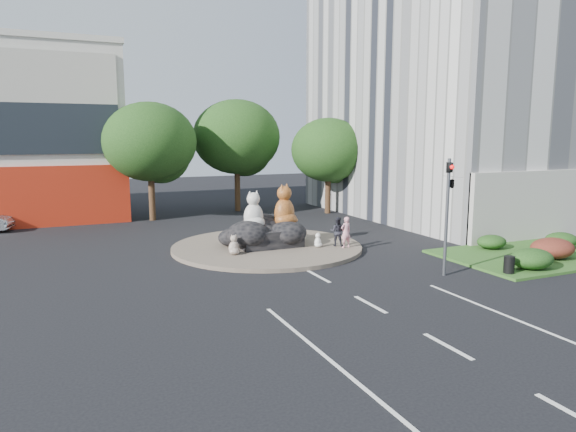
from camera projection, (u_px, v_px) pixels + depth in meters
name	position (u px, v px, depth m)	size (l,w,h in m)	color
ground	(370.00, 305.00, 18.17)	(120.00, 120.00, 0.00)	black
roundabout_island	(267.00, 247.00, 27.19)	(10.00, 10.00, 0.20)	brown
rock_plinth	(267.00, 237.00, 27.11)	(3.20, 2.60, 0.90)	black
grass_verge	(541.00, 254.00, 25.66)	(10.00, 6.00, 0.12)	#32521B
tree_left	(151.00, 146.00, 35.74)	(6.46, 6.46, 8.27)	#382314
tree_mid	(237.00, 141.00, 40.29)	(6.84, 6.84, 8.76)	#382314
tree_right	(329.00, 153.00, 39.21)	(5.70, 5.70, 7.30)	#382314
hedge_near_green	(532.00, 259.00, 22.58)	(2.00, 1.60, 0.90)	#163410
hedge_red	(552.00, 248.00, 24.47)	(2.20, 1.76, 0.99)	#441E12
hedge_mid_green	(561.00, 240.00, 26.84)	(1.80, 1.44, 0.81)	#163410
hedge_back_green	(492.00, 242.00, 26.63)	(1.60, 1.28, 0.72)	#163410
traffic_light	(450.00, 191.00, 21.45)	(0.44, 1.24, 5.00)	#595B60
street_lamp	(484.00, 160.00, 29.82)	(2.34, 0.22, 8.06)	#595B60
cat_white	(253.00, 210.00, 26.72)	(1.22, 1.05, 2.03)	beige
cat_tabby	(284.00, 205.00, 27.36)	(1.39, 1.21, 2.32)	#B55E25
kitten_calico	(234.00, 244.00, 24.97)	(0.60, 0.52, 1.00)	beige
kitten_white	(318.00, 240.00, 26.61)	(0.47, 0.40, 0.78)	white
pedestrian_pink	(346.00, 232.00, 26.46)	(0.59, 0.38, 1.61)	pink
pedestrian_dark	(337.00, 231.00, 26.85)	(0.75, 0.58, 1.54)	black
litter_bin	(509.00, 265.00, 21.86)	(0.45, 0.45, 0.74)	black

